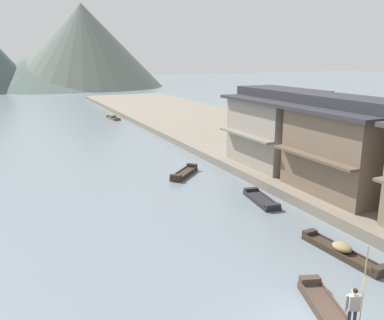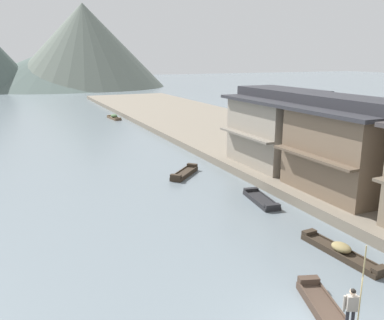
% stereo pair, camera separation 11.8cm
% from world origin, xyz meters
% --- Properties ---
extents(riverbank_right, '(18.00, 110.00, 0.65)m').
position_xyz_m(riverbank_right, '(16.10, 30.00, 0.32)').
color(riverbank_right, slate).
rests_on(riverbank_right, ground).
extents(boatman_person, '(0.54, 0.35, 3.04)m').
position_xyz_m(boatman_person, '(0.62, -0.69, 1.55)').
color(boatman_person, black).
rests_on(boatman_person, boat_foreground_poled).
extents(boat_moored_nearest, '(1.10, 4.66, 0.65)m').
position_xyz_m(boat_moored_nearest, '(4.98, 4.17, 0.22)').
color(boat_moored_nearest, '#33281E').
rests_on(boat_moored_nearest, ground).
extents(boat_moored_second, '(1.43, 3.94, 0.74)m').
position_xyz_m(boat_moored_second, '(5.46, 51.93, 0.27)').
color(boat_moored_second, brown).
rests_on(boat_moored_second, ground).
extents(boat_moored_third, '(1.60, 3.74, 0.43)m').
position_xyz_m(boat_moored_third, '(5.63, 11.97, 0.15)').
color(boat_moored_third, '#232326').
rests_on(boat_moored_third, ground).
extents(boat_moored_far, '(3.32, 3.29, 0.55)m').
position_xyz_m(boat_moored_far, '(3.42, 19.61, 0.19)').
color(boat_moored_far, '#33281E').
rests_on(boat_moored_far, ground).
extents(house_waterfront_second, '(6.48, 7.85, 6.14)m').
position_xyz_m(house_waterfront_second, '(10.88, 10.04, 3.64)').
color(house_waterfront_second, '#75604C').
rests_on(house_waterfront_second, riverbank_right).
extents(house_waterfront_tall, '(7.07, 7.86, 6.14)m').
position_xyz_m(house_waterfront_tall, '(11.18, 17.88, 3.64)').
color(house_waterfront_tall, gray).
rests_on(house_waterfront_tall, riverbank_right).
extents(hill_far_centre, '(60.01, 60.01, 12.50)m').
position_xyz_m(hill_far_centre, '(6.36, 129.50, 6.25)').
color(hill_far_centre, '#4C5B56').
rests_on(hill_far_centre, ground).
extents(hill_far_east, '(49.20, 49.20, 25.31)m').
position_xyz_m(hill_far_east, '(14.07, 124.42, 12.66)').
color(hill_far_east, slate).
rests_on(hill_far_east, ground).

